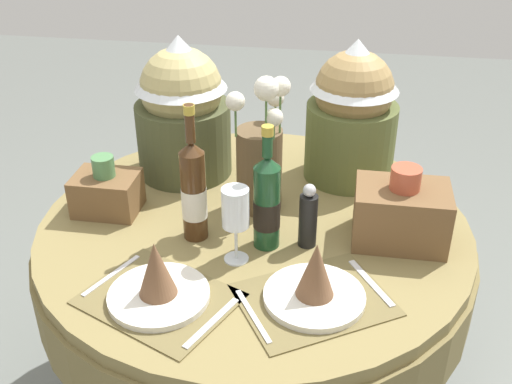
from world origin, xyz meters
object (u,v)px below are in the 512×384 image
place_setting_right (315,284)px  woven_basket_side_left (107,191)px  wine_bottle_rear (194,190)px  wine_glass_left (235,210)px  flower_vase (259,158)px  woven_basket_side_right (401,213)px  pepper_mill (308,218)px  gift_tub_back_left (182,103)px  place_setting_left (158,284)px  gift_tub_back_right (353,107)px  wine_bottle_left (267,202)px  dining_table (254,261)px

place_setting_right → woven_basket_side_left: bearing=153.7°
wine_bottle_rear → wine_glass_left: wine_bottle_rear is taller
flower_vase → woven_basket_side_right: flower_vase is taller
place_setting_right → woven_basket_side_right: (0.20, 0.29, 0.04)m
pepper_mill → woven_basket_side_right: woven_basket_side_right is taller
wine_bottle_rear → woven_basket_side_left: bearing=162.5°
gift_tub_back_left → place_setting_left: bearing=-80.8°
wine_glass_left → gift_tub_back_right: size_ratio=0.47×
place_setting_right → wine_bottle_left: wine_bottle_left is taller
flower_vase → wine_bottle_left: (0.05, -0.19, -0.03)m
woven_basket_side_left → woven_basket_side_right: (0.82, -0.02, 0.02)m
woven_basket_side_left → flower_vase: bearing=11.6°
pepper_mill → gift_tub_back_left: (-0.43, 0.35, 0.15)m
wine_bottle_left → wine_glass_left: 0.11m
place_setting_right → dining_table: bearing=121.8°
dining_table → place_setting_right: size_ratio=2.90×
wine_bottle_rear → gift_tub_back_right: size_ratio=0.86×
wine_bottle_left → gift_tub_back_left: bearing=130.7°
wine_bottle_rear → gift_tub_back_right: (0.39, 0.42, 0.09)m
place_setting_right → wine_bottle_left: (-0.14, 0.21, 0.08)m
wine_glass_left → place_setting_right: bearing=-31.6°
woven_basket_side_right → wine_bottle_left: bearing=-167.1°
flower_vase → woven_basket_side_left: bearing=-168.4°
flower_vase → wine_bottle_left: bearing=-75.2°
place_setting_left → wine_bottle_rear: size_ratio=1.09×
place_setting_right → flower_vase: 0.45m
place_setting_right → wine_bottle_rear: bearing=147.3°
pepper_mill → woven_basket_side_right: (0.24, 0.06, 0.00)m
gift_tub_back_right → woven_basket_side_left: gift_tub_back_right is taller
dining_table → place_setting_left: bearing=-114.2°
wine_glass_left → pepper_mill: bearing=29.4°
place_setting_right → place_setting_left: bearing=-171.2°
wine_glass_left → woven_basket_side_right: woven_basket_side_right is taller
wine_bottle_left → woven_basket_side_right: 0.36m
woven_basket_side_right → gift_tub_back_right: bearing=113.0°
wine_glass_left → woven_basket_side_right: 0.45m
place_setting_left → pepper_mill: (0.32, 0.28, 0.04)m
wine_bottle_left → wine_glass_left: size_ratio=1.65×
wine_bottle_rear → gift_tub_back_left: gift_tub_back_left is taller
place_setting_right → flower_vase: (-0.19, 0.40, 0.11)m
gift_tub_back_right → wine_bottle_rear: bearing=-133.4°
gift_tub_back_left → woven_basket_side_left: gift_tub_back_left is taller
woven_basket_side_left → woven_basket_side_right: size_ratio=0.74×
wine_glass_left → dining_table: bearing=84.9°
woven_basket_side_left → wine_bottle_left: bearing=-11.5°
flower_vase → wine_glass_left: (-0.02, -0.27, -0.01)m
flower_vase → pepper_mill: flower_vase is taller
dining_table → woven_basket_side_right: woven_basket_side_right is taller
gift_tub_back_left → woven_basket_side_right: 0.74m
flower_vase → wine_bottle_left: 0.19m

